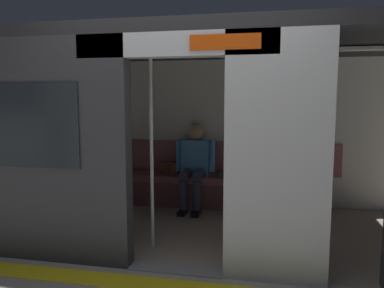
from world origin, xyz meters
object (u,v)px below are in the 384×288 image
Objects in this scene: train_car at (194,107)px; grab_pole_door at (152,149)px; book at (225,175)px; handbag at (170,168)px; bench_seat at (210,183)px; person_seated at (195,160)px.

grab_pole_door is at bearing 62.43° from train_car.
handbag is at bearing 3.29° from book.
train_car is 29.09× the size of book.
grab_pole_door reaches higher than book.
bench_seat is at bearing -93.05° from train_car.
person_seated is 0.48m from book.
bench_seat is at bearing -103.53° from grab_pole_door.
train_car is at bearing -117.57° from grab_pole_door.
person_seated is at bearing -79.03° from train_car.
book reaches higher than bench_seat.
train_car reaches higher than person_seated.
handbag is 0.13× the size of grab_pole_door.
grab_pole_door is at bearing 76.47° from bench_seat.
book is (-0.41, -0.12, -0.21)m from person_seated.
person_seated is (0.21, 0.05, 0.33)m from bench_seat.
grab_pole_door is at bearing 84.14° from person_seated.
person_seated is 1.51m from grab_pole_door.
train_car is 1.41m from bench_seat.
train_car is at bearing 119.44° from handbag.
bench_seat is 1.70m from grab_pole_door.
book is (-0.20, -0.07, 0.12)m from bench_seat.
grab_pole_door reaches higher than bench_seat.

